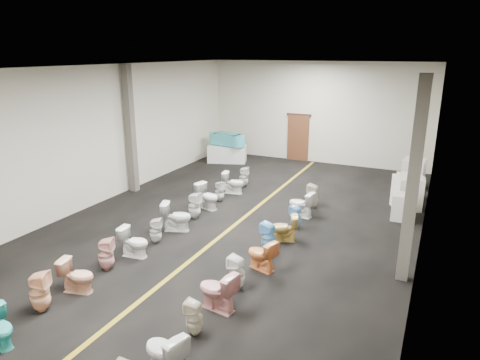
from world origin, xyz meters
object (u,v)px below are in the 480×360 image
Objects in this scene: toilet_left_8 at (208,196)px; toilet_left_9 at (220,191)px; appliance_crate_d at (413,173)px; toilet_left_7 at (194,206)px; toilet_left_4 at (134,242)px; toilet_right_7 at (284,228)px; toilet_right_10 at (313,196)px; toilet_right_1 at (164,353)px; toilet_right_3 at (217,290)px; toilet_left_0 at (1,327)px; bathtub at (227,139)px; toilet_left_3 at (106,254)px; appliance_crate_b at (407,193)px; toilet_left_1 at (40,292)px; toilet_left_5 at (156,231)px; toilet_left_6 at (177,217)px; toilet_right_5 at (261,255)px; display_table at (227,154)px; toilet_right_8 at (296,217)px; toilet_left_10 at (233,183)px; appliance_crate_a at (403,207)px; toilet_right_6 at (268,237)px; toilet_right_9 at (301,204)px; toilet_right_4 at (237,273)px; toilet_left_2 at (77,276)px; appliance_crate_c at (410,186)px; toilet_left_11 at (244,177)px.

toilet_left_8 reaches higher than toilet_left_9.
appliance_crate_d is 8.51m from toilet_left_7.
toilet_right_7 is at bearing -58.01° from toilet_left_4.
toilet_left_9 is at bearing -71.06° from toilet_right_10.
toilet_right_1 is at bearing -102.66° from appliance_crate_d.
toilet_left_0 is at bearing -39.63° from toilet_right_3.
toilet_left_3 is at bearing -70.10° from bathtub.
toilet_left_8 is at bearing -139.53° from toilet_right_1.
appliance_crate_b reaches higher than toilet_left_1.
toilet_left_3 is 0.96× the size of toilet_left_8.
toilet_left_6 is (0.04, 0.94, 0.07)m from toilet_left_5.
toilet_left_7 is 1.09× the size of toilet_right_5.
toilet_right_8 is (5.31, -6.04, -0.04)m from display_table.
toilet_left_10 is at bearing 22.39° from toilet_left_9.
appliance_crate_a is 1.01× the size of toilet_right_6.
toilet_left_6 is (-5.72, -7.28, -0.12)m from appliance_crate_d.
appliance_crate_d is 1.35× the size of toilet_right_6.
appliance_crate_b is 1.35× the size of toilet_right_6.
toilet_right_1 is at bearing -153.92° from toilet_left_7.
toilet_right_9 reaches higher than appliance_crate_a.
toilet_left_1 is at bearing -54.44° from toilet_right_3.
bathtub is 11.05m from toilet_right_4.
toilet_left_9 is at bearing 13.56° from toilet_left_8.
toilet_left_5 is 4.54m from toilet_right_9.
toilet_left_1 is at bearing 32.18° from toilet_left_0.
toilet_left_3 is 3.89m from toilet_right_1.
toilet_right_9 is at bearing -2.40° from toilet_right_10.
toilet_left_1 is 1.14× the size of toilet_left_2.
toilet_left_8 is 3.32m from toilet_right_7.
toilet_right_4 is at bearing -103.92° from toilet_left_3.
toilet_right_9 is (-2.86, -4.73, -0.13)m from appliance_crate_d.
toilet_left_3 is at bearing 176.09° from toilet_left_7.
toilet_left_4 is (-0.06, 3.67, 0.04)m from toilet_left_0.
toilet_left_3 is at bearing 155.18° from toilet_left_6.
appliance_crate_c is 6.58m from toilet_left_9.
toilet_right_8 is (-2.71, -3.09, -0.19)m from appliance_crate_b.
appliance_crate_b is 4.11m from toilet_right_8.
toilet_right_10 is at bearing -45.61° from toilet_left_1.
appliance_crate_c is (0.00, 1.15, -0.11)m from appliance_crate_b.
toilet_right_10 is (-2.74, -3.81, -0.14)m from appliance_crate_d.
toilet_right_9 is at bearing -63.15° from toilet_left_8.
toilet_right_5 is 1.11× the size of toilet_right_8.
toilet_right_7 is at bearing -145.55° from toilet_left_10.
appliance_crate_a is at bearing -78.23° from toilet_left_6.
toilet_left_3 is 3.60m from toilet_right_5.
toilet_right_9 is (-0.13, 1.90, 0.03)m from toilet_right_7.
toilet_left_2 is 3.63m from toilet_left_6.
toilet_right_8 is at bearing -48.71° from display_table.
toilet_right_4 is 4.63m from toilet_right_9.
toilet_left_8 reaches higher than toilet_left_11.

